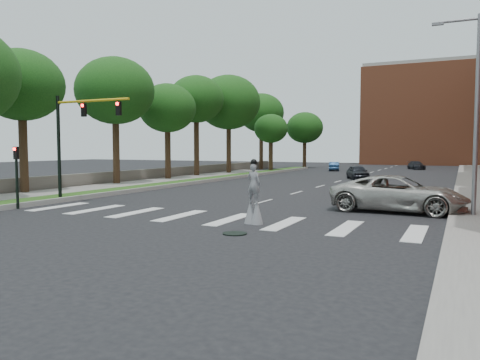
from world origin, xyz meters
TOP-DOWN VIEW (x-y plane):
  - ground_plane at (0.00, 0.00)m, footprint 160.00×160.00m
  - grass_median at (-11.50, 20.00)m, footprint 2.00×60.00m
  - median_curb at (-10.45, 20.00)m, footprint 0.20×60.00m
  - sidewalk_left at (-14.50, 10.00)m, footprint 4.00×60.00m
  - stone_wall at (-17.00, 22.00)m, footprint 0.50×56.00m
  - manhole at (3.00, -2.00)m, footprint 0.90×0.90m
  - building_backdrop at (6.00, 78.00)m, footprint 26.00×14.00m
  - streetlight at (10.90, 6.00)m, footprint 2.05×0.20m
  - traffic_signal at (-9.78, 3.00)m, footprint 5.30×0.23m
  - secondary_signal at (-10.30, -0.50)m, footprint 0.25×0.21m
  - stilt_performer at (2.70, 0.41)m, footprint 0.84×0.56m
  - suv_crossing at (7.68, 6.86)m, footprint 6.60×3.25m
  - car_near at (1.03, 29.86)m, footprint 3.24×4.51m
  - car_mid at (-5.31, 45.68)m, footprint 2.07×3.87m
  - car_far at (4.42, 54.81)m, footprint 3.10×4.43m
  - tree_1 at (-16.21, 4.85)m, footprint 5.60×5.60m
  - tree_2 at (-15.81, 13.69)m, footprint 6.55×6.55m
  - tree_3 at (-15.33, 20.60)m, footprint 5.52×5.52m
  - tree_4 at (-14.92, 32.82)m, footprint 7.60×7.60m
  - tree_5 at (-15.92, 45.17)m, footprint 6.56×6.56m
  - tree_6 at (-12.14, 39.47)m, footprint 4.40×4.40m
  - tree_7 at (-11.75, 52.60)m, footprint 5.63×5.63m
  - tree_8 at (-15.53, 26.35)m, footprint 5.95×5.95m

SIDE VIEW (x-z plane):
  - ground_plane at x=0.00m, z-range 0.00..0.00m
  - manhole at x=3.00m, z-range 0.00..0.04m
  - sidewalk_left at x=-14.50m, z-range 0.00..0.18m
  - grass_median at x=-11.50m, z-range 0.00..0.25m
  - median_curb at x=-10.45m, z-range 0.00..0.28m
  - stone_wall at x=-17.00m, z-range 0.00..1.10m
  - car_far at x=4.42m, z-range 0.00..1.19m
  - car_mid at x=-5.31m, z-range 0.00..1.21m
  - car_near at x=1.03m, z-range 0.00..1.43m
  - suv_crossing at x=7.68m, z-range 0.00..1.80m
  - stilt_performer at x=2.70m, z-range -0.31..2.40m
  - secondary_signal at x=-10.30m, z-range 0.33..3.56m
  - traffic_signal at x=-9.78m, z-range 1.05..7.25m
  - streetlight at x=10.90m, z-range 0.40..9.40m
  - tree_6 at x=-12.14m, z-range 1.82..9.32m
  - tree_7 at x=-11.75m, z-range 1.88..10.52m
  - tree_3 at x=-15.33m, z-range 2.26..11.57m
  - tree_1 at x=-16.21m, z-range 2.43..12.15m
  - tree_2 at x=-15.81m, z-range 2.52..13.19m
  - tree_5 at x=-15.92m, z-range 2.64..13.57m
  - tree_8 at x=-15.53m, z-range 2.86..13.74m
  - tree_4 at x=-14.92m, z-range 2.63..14.40m
  - building_backdrop at x=6.00m, z-range 0.00..18.00m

